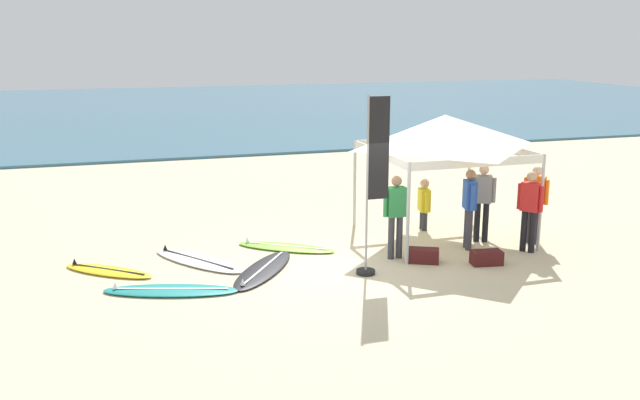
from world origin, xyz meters
name	(u,v)px	position (x,y,z in m)	size (l,w,h in m)	color
ground_plane	(342,267)	(0.00, 0.00, 0.00)	(80.00, 80.00, 0.00)	beige
sea	(175,109)	(0.00, 31.07, 0.05)	(80.00, 36.00, 0.10)	#386B84
canopy_tent	(445,131)	(2.78, 1.30, 2.39)	(3.13, 3.13, 2.75)	#B7B7BC
surfboard_white	(197,260)	(-2.67, 1.16, 0.04)	(1.89, 2.32, 0.19)	white
surfboard_lime	(285,247)	(-0.76, 1.50, 0.04)	(2.10, 1.69, 0.19)	#7AD12D
surfboard_yellow	(108,271)	(-4.38, 1.04, 0.04)	(1.85, 1.64, 0.19)	yellow
surfboard_black	(263,270)	(-1.54, 0.21, 0.04)	(1.91, 2.36, 0.19)	black
surfboard_teal	(170,290)	(-3.35, -0.39, 0.04)	(2.47, 1.33, 0.19)	#19847F
person_blue	(469,203)	(2.93, 0.35, 0.99)	(0.30, 0.54, 1.71)	#383842
person_green	(396,211)	(1.20, 0.21, 0.99)	(0.55, 0.23, 1.71)	#383842
person_grey	(483,198)	(3.47, 0.74, 0.99)	(0.50, 0.36, 1.71)	black
person_orange	(535,199)	(4.50, 0.30, 0.99)	(0.40, 0.45, 1.71)	#2D2D33
person_red	(530,206)	(4.02, -0.21, 0.99)	(0.39, 0.46, 1.71)	black
person_yellow	(424,202)	(2.69, 1.99, 0.66)	(0.28, 0.54, 1.20)	#2D2D33
banner_flag	(373,193)	(0.41, -0.51, 1.57)	(0.60, 0.36, 3.40)	#99999E
gear_bag_near_tent	(424,256)	(1.64, -0.21, 0.14)	(0.60, 0.32, 0.28)	#4C1919
gear_bag_by_pole	(486,258)	(2.77, -0.70, 0.14)	(0.60, 0.32, 0.28)	#4C1919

